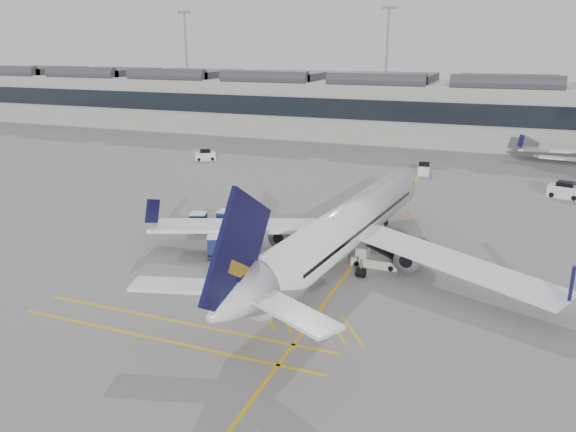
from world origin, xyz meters
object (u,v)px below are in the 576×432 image
(baggage_cart_a, at_px, (218,246))
(ramp_agent_b, at_px, (253,246))
(airliner_main, at_px, (342,230))
(pushback_tug, at_px, (206,227))
(belt_loader, at_px, (374,259))
(ramp_agent_a, at_px, (304,240))

(baggage_cart_a, height_order, ramp_agent_b, baggage_cart_a)
(airliner_main, height_order, pushback_tug, airliner_main)
(airliner_main, xyz_separation_m, baggage_cart_a, (-10.47, -2.40, -1.98))
(belt_loader, relative_size, ramp_agent_a, 2.98)
(baggage_cart_a, xyz_separation_m, ramp_agent_b, (2.55, 1.75, -0.25))
(baggage_cart_a, xyz_separation_m, ramp_agent_a, (6.20, 4.98, -0.28))
(belt_loader, distance_m, ramp_agent_b, 10.72)
(pushback_tug, bearing_deg, belt_loader, -28.67)
(baggage_cart_a, distance_m, ramp_agent_a, 7.96)
(ramp_agent_a, bearing_deg, pushback_tug, 128.92)
(baggage_cart_a, xyz_separation_m, pushback_tug, (-4.39, 5.67, -0.52))
(belt_loader, distance_m, ramp_agent_a, 7.20)
(belt_loader, bearing_deg, ramp_agent_a, 166.33)
(airliner_main, distance_m, baggage_cart_a, 10.92)
(baggage_cart_a, bearing_deg, ramp_agent_a, 15.22)
(belt_loader, bearing_deg, baggage_cart_a, -165.68)
(airliner_main, relative_size, ramp_agent_b, 23.52)
(ramp_agent_b, bearing_deg, ramp_agent_a, -155.70)
(belt_loader, height_order, ramp_agent_a, belt_loader)
(ramp_agent_a, xyz_separation_m, ramp_agent_b, (-3.65, -3.23, 0.03))
(ramp_agent_a, bearing_deg, ramp_agent_b, 174.16)
(ramp_agent_b, bearing_deg, baggage_cart_a, 17.34)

